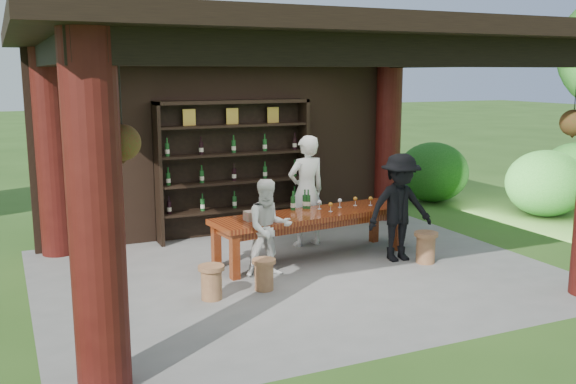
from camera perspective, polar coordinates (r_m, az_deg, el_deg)
name	(u,v)px	position (r m, az deg, el deg)	size (l,w,h in m)	color
ground	(299,273)	(9.54, 0.99, -7.21)	(90.00, 90.00, 0.00)	#2D5119
pavilion	(286,127)	(9.50, -0.14, 5.84)	(7.50, 6.00, 3.60)	slate
wine_shelf	(234,169)	(11.43, -4.83, 2.04)	(2.78, 0.42, 2.44)	black
tasting_table	(312,220)	(10.10, 2.11, -2.48)	(3.32, 1.19, 0.75)	#53180B
stool_near_left	(264,274)	(8.78, -2.15, -7.26)	(0.33, 0.33, 0.43)	brown
stool_near_right	(426,247)	(10.19, 12.14, -4.77)	(0.37, 0.37, 0.49)	brown
stool_far_left	(211,281)	(8.48, -6.82, -7.90)	(0.35, 0.35, 0.45)	brown
host	(306,191)	(10.84, 1.64, 0.10)	(0.69, 0.45, 1.89)	white
guest_woman	(269,228)	(9.26, -1.72, -3.20)	(0.69, 0.54, 1.42)	white
guest_man	(400,208)	(10.13, 9.91, -1.37)	(1.09, 0.63, 1.69)	black
table_bottles	(302,200)	(10.30, 1.26, -0.67)	(0.35, 0.12, 0.31)	#194C1E
table_glasses	(343,203)	(10.44, 4.94, -1.00)	(0.97, 0.31, 0.15)	silver
napkin_basket	(253,216)	(9.55, -3.09, -2.10)	(0.26, 0.18, 0.14)	#BF6672
shrubs	(364,212)	(11.12, 6.78, -1.81)	(17.80, 8.36, 1.36)	#194C14
trees	(458,47)	(12.51, 14.89, 12.31)	(20.69, 10.19, 4.80)	#3F2819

